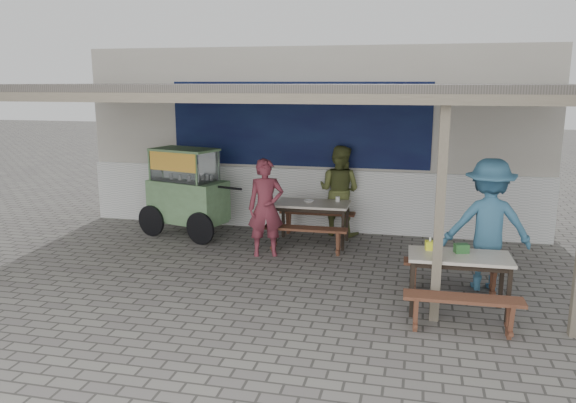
% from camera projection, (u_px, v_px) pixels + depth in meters
% --- Properties ---
extents(ground, '(60.00, 60.00, 0.00)m').
position_uv_depth(ground, '(267.00, 280.00, 8.23)').
color(ground, slate).
rests_on(ground, ground).
extents(back_wall, '(9.00, 1.28, 3.50)m').
position_uv_depth(back_wall, '(313.00, 139.00, 11.28)').
color(back_wall, beige).
rests_on(back_wall, ground).
extents(warung_roof, '(9.00, 4.21, 2.81)m').
position_uv_depth(warung_roof, '(283.00, 90.00, 8.52)').
color(warung_roof, '#4F4944').
rests_on(warung_roof, ground).
extents(table_left, '(1.32, 0.76, 0.75)m').
position_uv_depth(table_left, '(312.00, 207.00, 9.94)').
color(table_left, beige).
rests_on(table_left, ground).
extents(bench_left_street, '(1.42, 0.30, 0.45)m').
position_uv_depth(bench_left_street, '(306.00, 234.00, 9.44)').
color(bench_left_street, brown).
rests_on(bench_left_street, ground).
extents(bench_left_wall, '(1.42, 0.30, 0.45)m').
position_uv_depth(bench_left_wall, '(317.00, 218.00, 10.59)').
color(bench_left_wall, brown).
rests_on(bench_left_wall, ground).
extents(table_right, '(1.25, 0.67, 0.75)m').
position_uv_depth(table_right, '(459.00, 262.00, 6.93)').
color(table_right, beige).
rests_on(table_right, ground).
extents(bench_right_street, '(1.34, 0.32, 0.45)m').
position_uv_depth(bench_right_street, '(463.00, 307.00, 6.39)').
color(bench_right_street, brown).
rests_on(bench_right_street, ground).
extents(bench_right_wall, '(1.34, 0.32, 0.45)m').
position_uv_depth(bench_right_wall, '(453.00, 271.00, 7.61)').
color(bench_right_wall, brown).
rests_on(bench_right_wall, ground).
extents(vendor_cart, '(2.12, 1.20, 1.64)m').
position_uv_depth(vendor_cart, '(187.00, 189.00, 10.45)').
color(vendor_cart, '#689664').
rests_on(vendor_cart, ground).
extents(patron_street_side, '(0.69, 0.56, 1.62)m').
position_uv_depth(patron_street_side, '(266.00, 208.00, 9.24)').
color(patron_street_side, maroon).
rests_on(patron_street_side, ground).
extents(patron_wall_side, '(0.98, 0.86, 1.70)m').
position_uv_depth(patron_wall_side, '(339.00, 190.00, 10.53)').
color(patron_wall_side, '#5C6330').
rests_on(patron_wall_side, ground).
extents(patron_right_table, '(1.24, 0.77, 1.83)m').
position_uv_depth(patron_right_table, '(488.00, 225.00, 7.72)').
color(patron_right_table, teal).
rests_on(patron_right_table, ground).
extents(tissue_box, '(0.13, 0.13, 0.11)m').
position_uv_depth(tissue_box, '(430.00, 245.00, 7.12)').
color(tissue_box, yellow).
rests_on(tissue_box, table_right).
extents(donation_box, '(0.19, 0.16, 0.11)m').
position_uv_depth(donation_box, '(461.00, 248.00, 7.00)').
color(donation_box, '#2E6730').
rests_on(donation_box, table_right).
extents(condiment_jar, '(0.08, 0.08, 0.09)m').
position_uv_depth(condiment_jar, '(338.00, 199.00, 10.03)').
color(condiment_jar, silver).
rests_on(condiment_jar, table_left).
extents(condiment_bowl, '(0.23, 0.23, 0.04)m').
position_uv_depth(condiment_bowl, '(309.00, 201.00, 9.94)').
color(condiment_bowl, silver).
rests_on(condiment_bowl, table_left).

